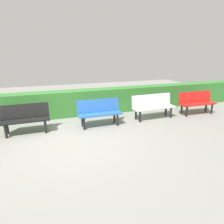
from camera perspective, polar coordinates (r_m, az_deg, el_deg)
The scene contains 6 objects.
ground_plane at distance 5.44m, azimuth -11.99°, elevation -8.15°, with size 19.27×19.27×0.00m, color gray.
bench_red at distance 8.11m, azimuth 23.83°, elevation 2.84°, with size 1.47×0.50×0.86m.
bench_white at distance 7.06m, azimuth 12.09°, elevation 1.99°, with size 1.60×0.51×0.86m.
bench_blue at distance 6.21m, azimuth -3.83°, elevation 0.19°, with size 1.40×0.47×0.86m.
bench_black at distance 6.17m, azimuth -24.38°, elevation -1.51°, with size 1.36×0.49×0.86m.
hedge_row at distance 7.46m, azimuth -7.40°, elevation 2.99°, with size 15.27×0.61×0.95m, color #387F33.
Camera 1 is at (0.49, 4.90, 2.31)m, focal length 30.71 mm.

